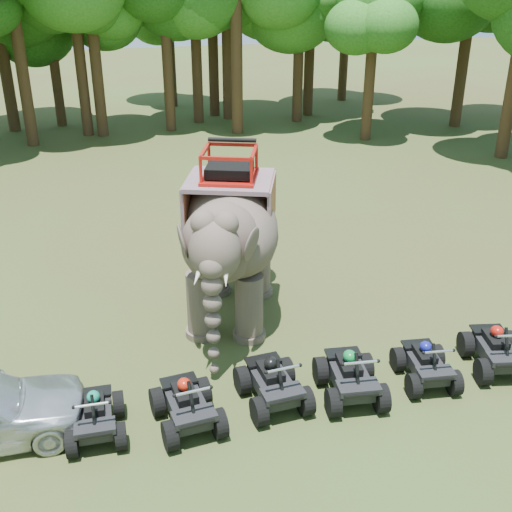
{
  "coord_description": "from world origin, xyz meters",
  "views": [
    {
      "loc": [
        -3.28,
        -12.94,
        8.83
      ],
      "look_at": [
        0.0,
        1.2,
        1.9
      ],
      "focal_mm": 45.0,
      "sensor_mm": 36.0,
      "label": 1
    }
  ],
  "objects": [
    {
      "name": "ground",
      "position": [
        0.0,
        0.0,
        0.0
      ],
      "size": [
        110.0,
        110.0,
        0.0
      ],
      "primitive_type": "plane",
      "color": "#47381E",
      "rests_on": "ground"
    },
    {
      "name": "elephant",
      "position": [
        -0.55,
        1.75,
        2.3
      ],
      "size": [
        4.04,
        5.97,
        4.61
      ],
      "primitive_type": null,
      "rotation": [
        0.0,
        0.0,
        -0.33
      ],
      "color": "brown",
      "rests_on": "ground"
    },
    {
      "name": "atv_0",
      "position": [
        -4.11,
        -2.33,
        0.58
      ],
      "size": [
        1.15,
        1.57,
        1.16
      ],
      "primitive_type": null,
      "rotation": [
        0.0,
        0.0,
        0.0
      ],
      "color": "black",
      "rests_on": "ground"
    },
    {
      "name": "atv_1",
      "position": [
        -2.29,
        -2.45,
        0.63
      ],
      "size": [
        1.47,
        1.86,
        1.27
      ],
      "primitive_type": null,
      "rotation": [
        0.0,
        0.0,
        0.14
      ],
      "color": "black",
      "rests_on": "ground"
    },
    {
      "name": "atv_2",
      "position": [
        -0.41,
        -2.15,
        0.64
      ],
      "size": [
        1.45,
        1.87,
        1.29
      ],
      "primitive_type": null,
      "rotation": [
        0.0,
        0.0,
        0.11
      ],
      "color": "black",
      "rests_on": "ground"
    },
    {
      "name": "atv_3",
      "position": [
        1.28,
        -2.32,
        0.65
      ],
      "size": [
        1.43,
        1.86,
        1.31
      ],
      "primitive_type": null,
      "rotation": [
        0.0,
        0.0,
        -0.08
      ],
      "color": "black",
      "rests_on": "ground"
    },
    {
      "name": "atv_4",
      "position": [
        3.13,
        -2.2,
        0.59
      ],
      "size": [
        1.29,
        1.68,
        1.17
      ],
      "primitive_type": null,
      "rotation": [
        0.0,
        0.0,
        -0.09
      ],
      "color": "black",
      "rests_on": "ground"
    },
    {
      "name": "atv_5",
      "position": [
        4.95,
        -2.1,
        0.64
      ],
      "size": [
        1.53,
        1.91,
        1.28
      ],
      "primitive_type": null,
      "rotation": [
        0.0,
        0.0,
        -0.17
      ],
      "color": "black",
      "rests_on": "ground"
    },
    {
      "name": "tree_0",
      "position": [
        0.0,
        21.59,
        3.96
      ],
      "size": [
        5.55,
        5.55,
        7.92
      ],
      "primitive_type": null,
      "color": "#195114",
      "rests_on": "ground"
    },
    {
      "name": "tree_1",
      "position": [
        3.4,
        20.19,
        4.79
      ],
      "size": [
        6.71,
        6.71,
        9.58
      ],
      "primitive_type": null,
      "color": "#195114",
      "rests_on": "ground"
    },
    {
      "name": "tree_2",
      "position": [
        8.29,
        23.41,
        4.59
      ],
      "size": [
        6.43,
        6.43,
        9.18
      ],
      "primitive_type": null,
      "color": "#195114",
      "rests_on": "ground"
    },
    {
      "name": "tree_3",
      "position": [
        9.58,
        17.47,
        3.89
      ],
      "size": [
        5.45,
        5.45,
        7.78
      ],
      "primitive_type": null,
      "color": "#195114",
      "rests_on": "ground"
    },
    {
      "name": "tree_4",
      "position": [
        15.48,
        18.98,
        4.98
      ],
      "size": [
        6.98,
        6.98,
        9.97
      ],
      "primitive_type": null,
      "color": "#195114",
      "rests_on": "ground"
    },
    {
      "name": "tree_32",
      "position": [
        -7.06,
        20.22,
        4.57
      ],
      "size": [
        6.39,
        6.39,
        9.13
      ],
      "primitive_type": null,
      "color": "#195114",
      "rests_on": "ground"
    },
    {
      "name": "tree_33",
      "position": [
        -3.61,
        21.33,
        4.48
      ],
      "size": [
        6.27,
        6.27,
        8.96
      ],
      "primitive_type": null,
      "color": "#195114",
      "rests_on": "ground"
    },
    {
      "name": "tree_34",
      "position": [
        3.56,
        23.58,
        5.16
      ],
      "size": [
        7.23,
        7.23,
        10.32
      ],
      "primitive_type": null,
      "color": "#195114",
      "rests_on": "ground"
    },
    {
      "name": "tree_35",
      "position": [
        11.7,
        26.89,
        4.32
      ],
      "size": [
        6.04,
        6.04,
        8.63
      ],
      "primitive_type": null,
      "color": "#195114",
      "rests_on": "ground"
    },
    {
      "name": "tree_36",
      "position": [
        -5.81,
        24.04,
        3.74
      ],
      "size": [
        5.24,
        5.24,
        7.48
      ],
      "primitive_type": null,
      "color": "#195114",
      "rests_on": "ground"
    },
    {
      "name": "tree_37",
      "position": [
        7.23,
        22.04,
        4.36
      ],
      "size": [
        6.1,
        6.1,
        8.72
      ],
      "primitive_type": null,
      "color": "#195114",
      "rests_on": "ground"
    },
    {
      "name": "tree_39",
      "position": [
        0.79,
        27.59,
        3.91
      ],
      "size": [
        5.47,
        5.47,
        7.81
      ],
      "primitive_type": null,
      "color": "#195114",
      "rests_on": "ground"
    },
    {
      "name": "tree_43",
      "position": [
        -4.37,
        21.59,
        4.1
      ],
      "size": [
        5.74,
        5.74,
        8.19
      ],
      "primitive_type": null,
      "color": "#195114",
      "rests_on": "ground"
    },
    {
      "name": "tree_45",
      "position": [
        2.91,
        24.55,
        4.57
      ],
      "size": [
        6.4,
        6.4,
        9.15
      ],
      "primitive_type": null,
      "color": "#195114",
      "rests_on": "ground"
    },
    {
      "name": "tree_46",
      "position": [
        1.74,
        23.09,
        4.5
      ],
      "size": [
        6.3,
        6.3,
        9.01
      ],
      "primitive_type": null,
      "color": "#195114",
      "rests_on": "ground"
    }
  ]
}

